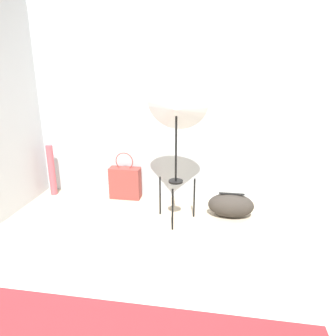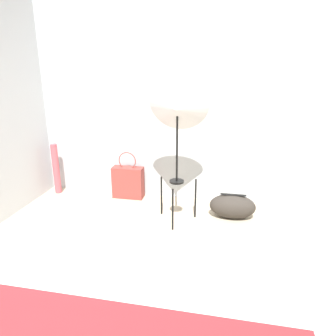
{
  "view_description": "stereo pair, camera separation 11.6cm",
  "coord_description": "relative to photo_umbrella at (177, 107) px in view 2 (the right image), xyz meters",
  "views": [
    {
      "loc": [
        0.69,
        -1.32,
        1.7
      ],
      "look_at": [
        0.19,
        1.67,
        0.7
      ],
      "focal_mm": 35.0,
      "sensor_mm": 36.0,
      "label": 1
    },
    {
      "loc": [
        0.8,
        -1.3,
        1.7
      ],
      "look_at": [
        0.19,
        1.67,
        0.7
      ],
      "focal_mm": 35.0,
      "sensor_mm": 36.0,
      "label": 2
    }
  ],
  "objects": [
    {
      "name": "duffel_bag",
      "position": [
        0.61,
        0.19,
        -1.12
      ],
      "size": [
        0.51,
        0.27,
        0.28
      ],
      "color": "#332D28",
      "rests_on": "ground_plane"
    },
    {
      "name": "wall_back",
      "position": [
        -0.23,
        0.67,
        0.04
      ],
      "size": [
        8.0,
        0.05,
        2.6
      ],
      "color": "#B7BCC1",
      "rests_on": "ground_plane"
    },
    {
      "name": "paper_roll",
      "position": [
        -1.7,
        0.47,
        -0.92
      ],
      "size": [
        0.09,
        0.09,
        0.67
      ],
      "color": "#BC4C56",
      "rests_on": "ground_plane"
    },
    {
      "name": "tote_bag",
      "position": [
        -0.73,
        0.51,
        -1.05
      ],
      "size": [
        0.39,
        0.16,
        0.61
      ],
      "color": "brown",
      "rests_on": "ground_plane"
    },
    {
      "name": "photo_umbrella",
      "position": [
        0.0,
        0.0,
        0.0
      ],
      "size": [
        0.64,
        0.42,
        1.61
      ],
      "color": "black",
      "rests_on": "ground_plane"
    }
  ]
}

